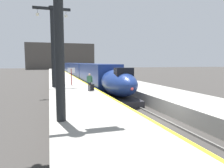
% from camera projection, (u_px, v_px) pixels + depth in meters
% --- Properties ---
extents(ground_plane, '(260.00, 260.00, 0.00)m').
position_uv_depth(ground_plane, '(152.00, 121.00, 13.40)').
color(ground_plane, '#33302D').
extents(platform_left, '(4.80, 110.00, 1.05)m').
position_uv_depth(platform_left, '(63.00, 81.00, 35.68)').
color(platform_left, gray).
rests_on(platform_left, ground).
extents(platform_right, '(4.80, 110.00, 1.05)m').
position_uv_depth(platform_right, '(108.00, 80.00, 38.05)').
color(platform_right, gray).
rests_on(platform_right, ground).
extents(platform_left_safety_stripe, '(0.20, 107.80, 0.01)m').
position_uv_depth(platform_left_safety_stripe, '(77.00, 78.00, 36.29)').
color(platform_left_safety_stripe, yellow).
rests_on(platform_left_safety_stripe, platform_left).
extents(rail_main_left, '(0.08, 110.00, 0.12)m').
position_uv_depth(rail_main_left, '(80.00, 82.00, 39.31)').
color(rail_main_left, slate).
rests_on(rail_main_left, ground).
extents(rail_main_right, '(0.08, 110.00, 0.12)m').
position_uv_depth(rail_main_right, '(88.00, 82.00, 39.74)').
color(rail_main_right, slate).
rests_on(rail_main_right, ground).
extents(highspeed_train_main, '(2.92, 57.11, 3.60)m').
position_uv_depth(highspeed_train_main, '(81.00, 71.00, 42.96)').
color(highspeed_train_main, navy).
rests_on(highspeed_train_main, ground).
extents(station_column_near, '(4.00, 0.68, 8.76)m').
position_uv_depth(station_column_near, '(60.00, 4.00, 9.19)').
color(station_column_near, black).
rests_on(station_column_near, platform_left).
extents(station_column_mid, '(4.00, 0.68, 8.84)m').
position_uv_depth(station_column_mid, '(53.00, 39.00, 22.58)').
color(station_column_mid, black).
rests_on(station_column_mid, platform_left).
extents(passenger_near_edge, '(0.52, 0.36, 1.69)m').
position_uv_depth(passenger_near_edge, '(90.00, 81.00, 19.84)').
color(passenger_near_edge, '#23232D').
rests_on(passenger_near_edge, platform_left).
extents(rolling_suitcase, '(0.40, 0.22, 0.98)m').
position_uv_depth(rolling_suitcase, '(92.00, 87.00, 20.17)').
color(rolling_suitcase, black).
rests_on(rolling_suitcase, platform_left).
extents(departure_info_board, '(0.90, 0.10, 2.12)m').
position_uv_depth(departure_info_board, '(71.00, 73.00, 24.96)').
color(departure_info_board, maroon).
rests_on(departure_info_board, platform_left).
extents(terminus_back_wall, '(36.00, 2.00, 14.00)m').
position_uv_depth(terminus_back_wall, '(61.00, 56.00, 109.59)').
color(terminus_back_wall, '#4C4742').
rests_on(terminus_back_wall, ground).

